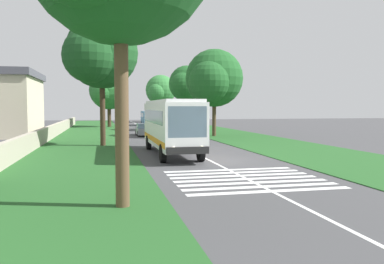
% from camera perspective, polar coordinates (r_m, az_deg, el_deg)
% --- Properties ---
extents(ground, '(160.00, 160.00, 0.00)m').
position_cam_1_polar(ground, '(23.88, 3.00, -4.30)').
color(ground, '#424244').
extents(grass_verge_left, '(120.00, 8.00, 0.04)m').
position_cam_1_polar(grass_verge_left, '(37.96, -15.34, -1.46)').
color(grass_verge_left, '#235623').
rests_on(grass_verge_left, ground).
extents(grass_verge_right, '(120.00, 8.00, 0.04)m').
position_cam_1_polar(grass_verge_right, '(40.62, 8.44, -1.04)').
color(grass_verge_right, '#235623').
rests_on(grass_verge_right, ground).
extents(centre_line, '(110.00, 0.16, 0.01)m').
position_cam_1_polar(centre_line, '(38.45, -3.04, -1.30)').
color(centre_line, silver).
rests_on(centre_line, ground).
extents(coach_bus, '(11.16, 2.62, 3.73)m').
position_cam_1_polar(coach_bus, '(27.49, -3.03, 1.23)').
color(coach_bus, white).
rests_on(coach_bus, ground).
extents(zebra_crossing, '(5.85, 6.80, 0.01)m').
position_cam_1_polar(zebra_crossing, '(18.47, 7.85, -6.65)').
color(zebra_crossing, silver).
rests_on(zebra_crossing, ground).
extents(trailing_car_0, '(4.30, 1.78, 1.43)m').
position_cam_1_polar(trailing_car_0, '(45.82, -6.81, 0.30)').
color(trailing_car_0, gray).
rests_on(trailing_car_0, ground).
extents(trailing_car_1, '(4.30, 1.78, 1.43)m').
position_cam_1_polar(trailing_car_1, '(54.79, -4.25, 0.85)').
color(trailing_car_1, '#145933').
rests_on(trailing_car_1, ground).
extents(trailing_car_2, '(4.30, 1.78, 1.43)m').
position_cam_1_polar(trailing_car_2, '(60.49, -4.94, 1.10)').
color(trailing_car_2, black).
rests_on(trailing_car_2, ground).
extents(trailing_minibus_0, '(6.00, 2.14, 2.53)m').
position_cam_1_polar(trailing_minibus_0, '(71.74, -6.28, 2.19)').
color(trailing_minibus_0, teal).
rests_on(trailing_minibus_0, ground).
extents(roadside_tree_left_0, '(7.09, 6.37, 9.19)m').
position_cam_1_polar(roadside_tree_left_0, '(66.80, -11.87, 5.77)').
color(roadside_tree_left_0, '#3D2D1E').
rests_on(roadside_tree_left_0, grass_verge_left).
extents(roadside_tree_left_1, '(7.38, 6.11, 10.78)m').
position_cam_1_polar(roadside_tree_left_1, '(34.53, -13.11, 10.73)').
color(roadside_tree_left_1, '#3D2D1E').
rests_on(roadside_tree_left_1, grass_verge_left).
extents(roadside_tree_right_0, '(6.28, 5.22, 9.06)m').
position_cam_1_polar(roadside_tree_right_0, '(56.37, -0.90, 6.75)').
color(roadside_tree_right_0, brown).
rests_on(roadside_tree_right_0, grass_verge_right).
extents(roadside_tree_right_1, '(8.07, 6.44, 9.65)m').
position_cam_1_polar(roadside_tree_right_1, '(44.86, 2.92, 7.42)').
color(roadside_tree_right_1, '#4C3826').
rests_on(roadside_tree_right_1, grass_verge_right).
extents(roadside_tree_right_2, '(7.90, 6.47, 10.09)m').
position_cam_1_polar(roadside_tree_right_2, '(86.39, -4.59, 5.85)').
color(roadside_tree_right_2, '#3D2D1E').
rests_on(roadside_tree_right_2, grass_verge_right).
extents(utility_pole, '(0.24, 1.40, 7.12)m').
position_cam_1_polar(utility_pole, '(33.59, -10.35, 4.32)').
color(utility_pole, '#473828').
rests_on(utility_pole, grass_verge_left).
extents(roadside_wall, '(70.00, 0.40, 1.34)m').
position_cam_1_polar(roadside_wall, '(43.17, -19.56, -0.03)').
color(roadside_wall, '#B2A893').
rests_on(roadside_wall, grass_verge_left).
extents(roadside_building, '(12.46, 7.24, 7.29)m').
position_cam_1_polar(roadside_building, '(50.17, -25.06, 3.73)').
color(roadside_building, beige).
rests_on(roadside_building, ground).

